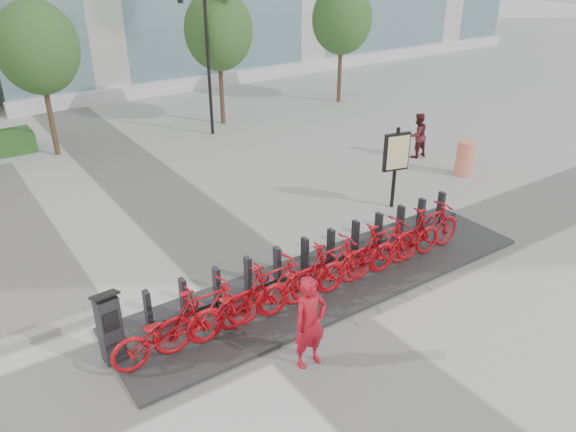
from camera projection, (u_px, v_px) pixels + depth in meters
ground at (289, 309)px, 11.34m from camera, size 120.00×120.00×0.00m
tree_1 at (37, 48)px, 17.86m from camera, size 2.60×2.60×5.10m
tree_2 at (218, 31)px, 21.15m from camera, size 2.60×2.60×5.10m
tree_3 at (342, 19)px, 24.19m from camera, size 2.60×2.60×5.10m
streetlamp at (208, 50)px, 20.11m from camera, size 2.00×0.20×5.00m
dock_pad at (330, 280)px, 12.20m from camera, size 9.60×2.40×0.08m
dock_rail_posts at (320, 252)px, 12.38m from camera, size 8.02×0.50×0.85m
bike_0 at (167, 331)px, 9.72m from camera, size 2.06×0.72×1.08m
bike_1 at (204, 314)px, 10.05m from camera, size 1.99×0.56×1.20m
bike_2 at (239, 303)px, 10.44m from camera, size 2.06×0.72×1.08m
bike_3 at (272, 288)px, 10.78m from camera, size 1.99×0.56×1.20m
bike_4 at (302, 280)px, 11.17m from camera, size 2.06×0.72×1.08m
bike_5 at (331, 266)px, 11.51m from camera, size 1.99×0.56×1.20m
bike_6 at (357, 259)px, 11.90m from camera, size 2.06×0.72×1.08m
bike_7 at (382, 247)px, 12.24m from camera, size 1.99×0.56×1.20m
bike_8 at (406, 240)px, 12.63m from camera, size 2.06×0.72×1.08m
bike_9 at (428, 229)px, 12.97m from camera, size 1.99×0.56×1.20m
kiosk at (110, 328)px, 9.56m from camera, size 0.46×0.40×1.43m
worker_red at (310, 322)px, 9.52m from camera, size 0.64×0.43×1.74m
pedestrian at (417, 135)px, 18.90m from camera, size 0.78×0.62×1.53m
construction_barrel at (465, 158)px, 17.54m from camera, size 0.67×0.67×1.09m
map_sign at (396, 155)px, 14.99m from camera, size 0.75×0.28×2.29m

